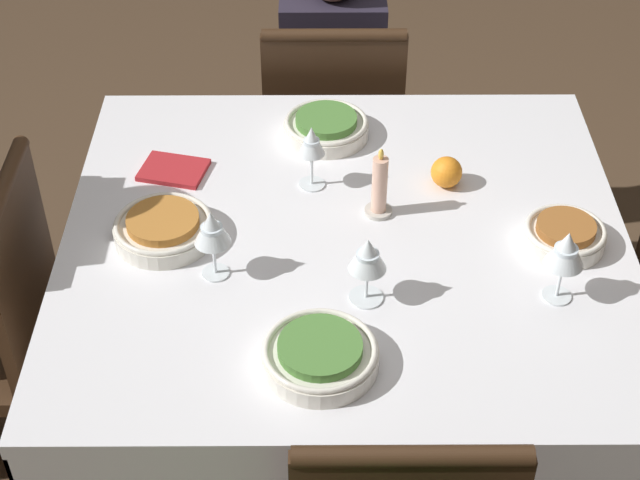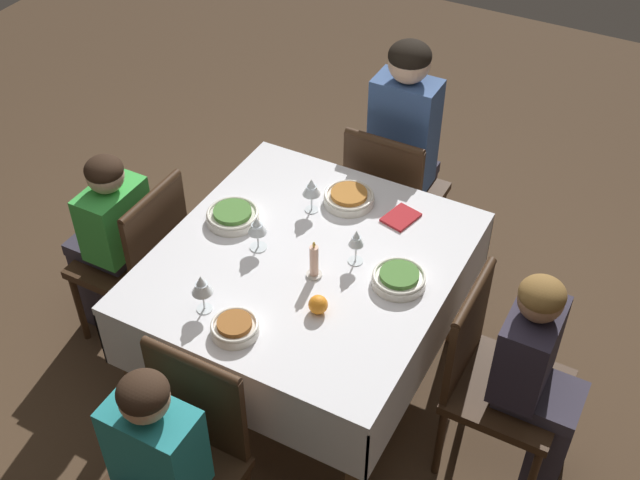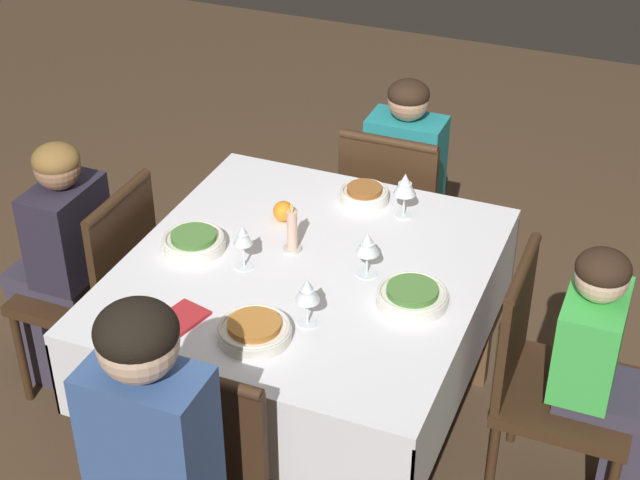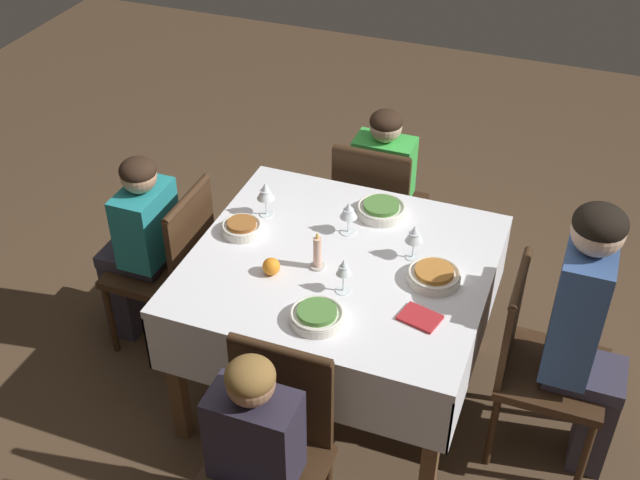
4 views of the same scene
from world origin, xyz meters
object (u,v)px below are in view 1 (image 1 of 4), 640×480
(wine_glass_east, at_px, (212,230))
(candle_centerpiece, at_px, (379,189))
(wine_glass_west, at_px, (566,251))
(bowl_east, at_px, (164,228))
(chair_south, at_px, (332,130))
(orange_fruit, at_px, (446,172))
(bowl_south, at_px, (326,126))
(person_child_dark, at_px, (332,80))
(dining_table, at_px, (345,267))
(bowl_north, at_px, (320,354))
(bowl_west, at_px, (565,234))
(wine_glass_south, at_px, (312,144))
(napkin_red_folded, at_px, (174,170))
(wine_glass_north, at_px, (368,257))

(wine_glass_east, height_order, candle_centerpiece, candle_centerpiece)
(wine_glass_east, height_order, wine_glass_west, wine_glass_west)
(bowl_east, xyz_separation_m, wine_glass_west, (-0.81, 0.19, 0.09))
(candle_centerpiece, bearing_deg, wine_glass_east, 29.90)
(chair_south, distance_m, orange_fruit, 0.73)
(bowl_south, bearing_deg, person_child_dark, -92.28)
(dining_table, bearing_deg, person_child_dark, -89.11)
(wine_glass_west, bearing_deg, dining_table, -25.04)
(bowl_east, bearing_deg, bowl_south, -132.27)
(bowl_north, xyz_separation_m, candle_centerpiece, (-0.13, -0.45, 0.04))
(dining_table, distance_m, bowl_west, 0.48)
(bowl_north, xyz_separation_m, orange_fruit, (-0.29, -0.55, 0.01))
(orange_fruit, bearing_deg, chair_south, -68.19)
(bowl_east, bearing_deg, wine_glass_west, 166.93)
(person_child_dark, relative_size, wine_glass_south, 6.48)
(napkin_red_folded, bearing_deg, bowl_north, 119.21)
(bowl_west, bearing_deg, wine_glass_west, 74.55)
(bowl_east, distance_m, bowl_south, 0.52)
(bowl_west, relative_size, candle_centerpiece, 1.01)
(bowl_east, xyz_separation_m, bowl_south, (-0.35, -0.39, 0.00))
(bowl_south, relative_size, orange_fruit, 2.88)
(bowl_south, height_order, candle_centerpiece, candle_centerpiece)
(bowl_west, distance_m, candle_centerpiece, 0.41)
(dining_table, xyz_separation_m, bowl_east, (0.39, 0.01, 0.12))
(dining_table, bearing_deg, napkin_red_folded, -30.09)
(bowl_north, bearing_deg, bowl_south, -91.41)
(bowl_south, xyz_separation_m, wine_glass_south, (0.03, 0.20, 0.09))
(wine_glass_south, bearing_deg, wine_glass_east, 56.83)
(bowl_west, height_order, wine_glass_north, wine_glass_north)
(person_child_dark, bearing_deg, wine_glass_north, 92.51)
(chair_south, distance_m, wine_glass_west, 1.15)
(wine_glass_east, bearing_deg, chair_south, -105.51)
(wine_glass_east, relative_size, napkin_red_folded, 0.95)
(napkin_red_folded, bearing_deg, wine_glass_north, 135.30)
(chair_south, bearing_deg, bowl_east, 65.11)
(dining_table, distance_m, wine_glass_east, 0.37)
(wine_glass_south, distance_m, napkin_red_folded, 0.34)
(bowl_south, relative_size, bowl_north, 0.95)
(wine_glass_north, height_order, napkin_red_folded, wine_glass_north)
(chair_south, bearing_deg, candle_centerpiece, 97.03)
(person_child_dark, bearing_deg, bowl_south, 87.72)
(bowl_east, xyz_separation_m, orange_fruit, (-0.62, -0.19, 0.01))
(wine_glass_south, height_order, bowl_north, wine_glass_south)
(wine_glass_west, height_order, wine_glass_north, wine_glass_west)
(bowl_east, relative_size, bowl_north, 0.98)
(napkin_red_folded, bearing_deg, bowl_south, -157.48)
(dining_table, distance_m, chair_south, 0.82)
(bowl_east, height_order, napkin_red_folded, bowl_east)
(wine_glass_west, bearing_deg, chair_south, -66.44)
(bowl_north, xyz_separation_m, napkin_red_folded, (0.34, -0.61, -0.02))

